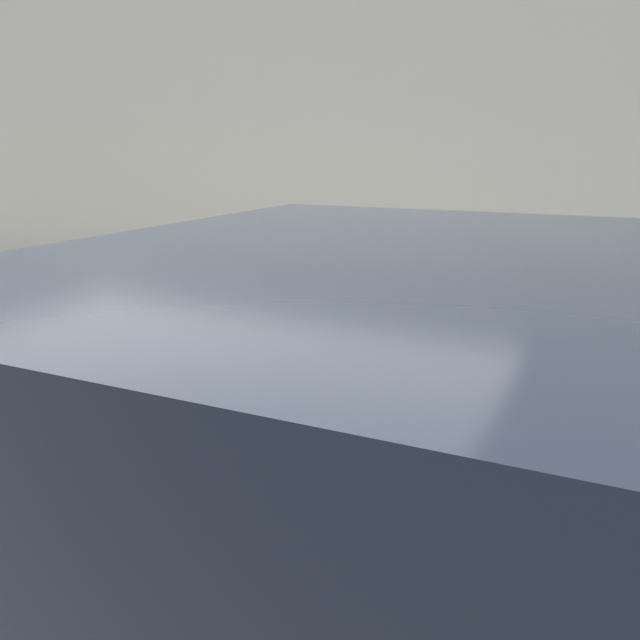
# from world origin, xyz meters

# --- Properties ---
(sidewalk) EXTENTS (24.00, 2.80, 0.12)m
(sidewalk) POSITION_xyz_m (0.00, 2.20, 0.06)
(sidewalk) COLOR #ADAAA3
(sidewalk) RESTS_ON ground_plane
(building_facade) EXTENTS (24.00, 0.30, 5.47)m
(building_facade) POSITION_xyz_m (0.00, 5.17, 2.73)
(building_facade) COLOR beige
(building_facade) RESTS_ON ground_plane
(parking_meter) EXTENTS (0.18, 0.13, 1.42)m
(parking_meter) POSITION_xyz_m (0.34, 1.00, 1.15)
(parking_meter) COLOR #2D2D30
(parking_meter) RESTS_ON sidewalk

